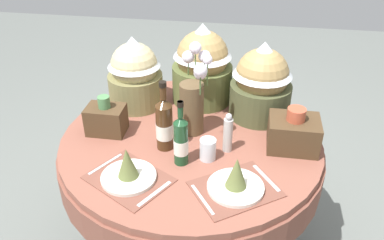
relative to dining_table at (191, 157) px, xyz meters
The scene contains 14 objects.
ground 0.60m from the dining_table, ahead, with size 8.00×8.00×0.00m, color slate.
dining_table is the anchor object (origin of this frame).
place_setting_left 0.46m from the dining_table, 120.35° to the right, with size 0.42×0.40×0.16m.
place_setting_right 0.47m from the dining_table, 55.28° to the right, with size 0.43×0.41×0.16m.
flower_vase 0.33m from the dining_table, 88.55° to the left, with size 0.16×0.26×0.45m.
wine_bottle_left 0.33m from the dining_table, 92.93° to the right, with size 0.07×0.07×0.32m.
wine_bottle_centre 0.30m from the dining_table, 135.79° to the right, with size 0.08×0.08×0.35m.
tumbler_near_left 0.26m from the dining_table, 57.15° to the right, with size 0.08×0.08×0.10m, color silver.
pepper_mill 0.30m from the dining_table, 23.80° to the right, with size 0.04×0.04×0.20m.
gift_tub_back_left 0.57m from the dining_table, 141.43° to the left, with size 0.30×0.30×0.40m.
gift_tub_back_centre 0.54m from the dining_table, 89.31° to the left, with size 0.34×0.34×0.46m.
gift_tub_back_right 0.55m from the dining_table, 39.87° to the left, with size 0.33×0.33×0.42m.
woven_basket_side_left 0.48m from the dining_table, behind, with size 0.19×0.13×0.20m.
woven_basket_side_right 0.54m from the dining_table, ahead, with size 0.24×0.19×0.21m.
Camera 1 is at (0.27, -1.65, 1.87)m, focal length 37.65 mm.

